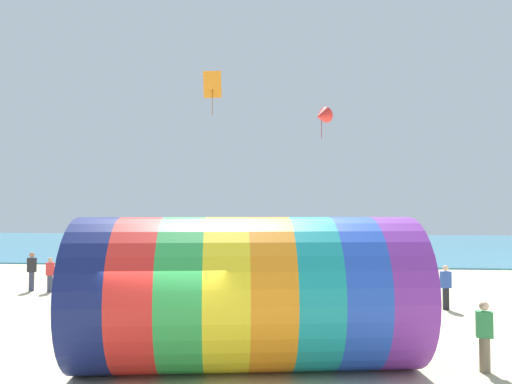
{
  "coord_description": "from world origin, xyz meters",
  "views": [
    {
      "loc": [
        2.93,
        -10.62,
        3.75
      ],
      "look_at": [
        1.47,
        3.11,
        4.22
      ],
      "focal_mm": 35.0,
      "sensor_mm": 36.0,
      "label": 1
    }
  ],
  "objects_px": {
    "bystander_far_left": "(446,287)",
    "bystander_near_water": "(50,275)",
    "kite_orange_diamond": "(212,85)",
    "kite_red_delta": "(321,116)",
    "giant_inflatable_tube": "(248,293)",
    "kite_handler": "(484,336)",
    "bystander_mid_beach": "(32,271)"
  },
  "relations": [
    {
      "from": "kite_red_delta",
      "to": "bystander_near_water",
      "type": "relative_size",
      "value": 1.0
    },
    {
      "from": "bystander_mid_beach",
      "to": "bystander_far_left",
      "type": "relative_size",
      "value": 1.07
    },
    {
      "from": "giant_inflatable_tube",
      "to": "bystander_far_left",
      "type": "bearing_deg",
      "value": 49.5
    },
    {
      "from": "giant_inflatable_tube",
      "to": "kite_handler",
      "type": "xyz_separation_m",
      "value": [
        5.45,
        0.34,
        -0.96
      ]
    },
    {
      "from": "kite_orange_diamond",
      "to": "bystander_near_water",
      "type": "xyz_separation_m",
      "value": [
        -7.06,
        -1.8,
        -8.9
      ]
    },
    {
      "from": "kite_handler",
      "to": "bystander_mid_beach",
      "type": "height_order",
      "value": "bystander_mid_beach"
    },
    {
      "from": "kite_handler",
      "to": "bystander_mid_beach",
      "type": "relative_size",
      "value": 0.92
    },
    {
      "from": "kite_orange_diamond",
      "to": "bystander_mid_beach",
      "type": "height_order",
      "value": "kite_orange_diamond"
    },
    {
      "from": "giant_inflatable_tube",
      "to": "kite_orange_diamond",
      "type": "bearing_deg",
      "value": 105.23
    },
    {
      "from": "giant_inflatable_tube",
      "to": "kite_orange_diamond",
      "type": "distance_m",
      "value": 14.35
    },
    {
      "from": "kite_orange_diamond",
      "to": "bystander_far_left",
      "type": "distance_m",
      "value": 13.67
    },
    {
      "from": "kite_handler",
      "to": "bystander_near_water",
      "type": "distance_m",
      "value": 18.27
    },
    {
      "from": "kite_orange_diamond",
      "to": "kite_red_delta",
      "type": "height_order",
      "value": "kite_orange_diamond"
    },
    {
      "from": "kite_red_delta",
      "to": "bystander_near_water",
      "type": "distance_m",
      "value": 14.64
    },
    {
      "from": "giant_inflatable_tube",
      "to": "bystander_far_left",
      "type": "xyz_separation_m",
      "value": [
        6.5,
        7.62,
        -0.94
      ]
    },
    {
      "from": "bystander_far_left",
      "to": "bystander_near_water",
      "type": "bearing_deg",
      "value": 172.7
    },
    {
      "from": "kite_red_delta",
      "to": "bystander_far_left",
      "type": "relative_size",
      "value": 0.95
    },
    {
      "from": "kite_handler",
      "to": "kite_orange_diamond",
      "type": "relative_size",
      "value": 0.76
    },
    {
      "from": "giant_inflatable_tube",
      "to": "kite_red_delta",
      "type": "distance_m",
      "value": 14.29
    },
    {
      "from": "bystander_mid_beach",
      "to": "kite_red_delta",
      "type": "bearing_deg",
      "value": 10.98
    },
    {
      "from": "kite_orange_diamond",
      "to": "kite_red_delta",
      "type": "bearing_deg",
      "value": 10.89
    },
    {
      "from": "bystander_far_left",
      "to": "bystander_mid_beach",
      "type": "bearing_deg",
      "value": 172.4
    },
    {
      "from": "kite_red_delta",
      "to": "kite_orange_diamond",
      "type": "bearing_deg",
      "value": -169.11
    },
    {
      "from": "kite_red_delta",
      "to": "bystander_near_water",
      "type": "height_order",
      "value": "kite_red_delta"
    },
    {
      "from": "kite_red_delta",
      "to": "bystander_far_left",
      "type": "height_order",
      "value": "kite_red_delta"
    },
    {
      "from": "bystander_far_left",
      "to": "kite_handler",
      "type": "bearing_deg",
      "value": -98.27
    },
    {
      "from": "kite_orange_diamond",
      "to": "bystander_far_left",
      "type": "height_order",
      "value": "kite_orange_diamond"
    },
    {
      "from": "kite_handler",
      "to": "giant_inflatable_tube",
      "type": "bearing_deg",
      "value": -176.47
    },
    {
      "from": "kite_handler",
      "to": "kite_red_delta",
      "type": "relative_size",
      "value": 1.03
    },
    {
      "from": "kite_handler",
      "to": "bystander_mid_beach",
      "type": "distance_m",
      "value": 19.26
    },
    {
      "from": "giant_inflatable_tube",
      "to": "kite_handler",
      "type": "bearing_deg",
      "value": 3.53
    },
    {
      "from": "giant_inflatable_tube",
      "to": "bystander_near_water",
      "type": "distance_m",
      "value": 14.16
    }
  ]
}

